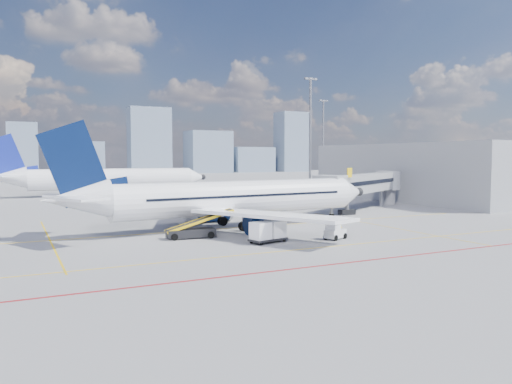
# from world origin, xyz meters

# --- Properties ---
(ground) EXTENTS (420.00, 420.00, 0.00)m
(ground) POSITION_xyz_m (0.00, 0.00, 0.00)
(ground) COLOR gray
(ground) RESTS_ON ground
(apron_markings) EXTENTS (90.00, 35.12, 0.01)m
(apron_markings) POSITION_xyz_m (-0.58, -3.91, 0.01)
(apron_markings) COLOR yellow
(apron_markings) RESTS_ON ground
(jet_bridge) EXTENTS (23.55, 15.78, 6.30)m
(jet_bridge) POSITION_xyz_m (23.51, 16.91, 3.74)
(jet_bridge) COLOR #999DA2
(jet_bridge) RESTS_ON ground
(terminal_block) EXTENTS (10.00, 42.00, 10.00)m
(terminal_block) POSITION_xyz_m (39.95, 26.00, 5.00)
(terminal_block) COLOR #999DA2
(terminal_block) RESTS_ON ground
(floodlight_mast_ne) EXTENTS (3.20, 0.61, 25.45)m
(floodlight_mast_ne) POSITION_xyz_m (38.00, 55.00, 13.59)
(floodlight_mast_ne) COLOR slate
(floodlight_mast_ne) RESTS_ON ground
(floodlight_mast_far) EXTENTS (3.20, 0.61, 25.45)m
(floodlight_mast_far) POSITION_xyz_m (65.00, 90.00, 13.59)
(floodlight_mast_far) COLOR slate
(floodlight_mast_far) RESTS_ON ground
(distant_skyline) EXTENTS (248.56, 15.31, 31.74)m
(distant_skyline) POSITION_xyz_m (-3.39, 190.00, 12.73)
(distant_skyline) COLOR slate
(distant_skyline) RESTS_ON ground
(main_aircraft) EXTENTS (37.89, 32.98, 11.07)m
(main_aircraft) POSITION_xyz_m (-2.42, 7.86, 3.22)
(main_aircraft) COLOR white
(main_aircraft) RESTS_ON ground
(second_aircraft) EXTENTS (42.80, 37.30, 12.47)m
(second_aircraft) POSITION_xyz_m (-6.30, 61.99, 3.22)
(second_aircraft) COLOR white
(second_aircraft) RESTS_ON ground
(baggage_tug) EXTENTS (2.43, 1.97, 1.49)m
(baggage_tug) POSITION_xyz_m (3.87, -3.02, 0.71)
(baggage_tug) COLOR white
(baggage_tug) RESTS_ON ground
(cargo_dolly) EXTENTS (3.78, 2.36, 1.92)m
(cargo_dolly) POSITION_xyz_m (-2.56, -1.90, 1.05)
(cargo_dolly) COLOR black
(cargo_dolly) RESTS_ON ground
(belt_loader) EXTENTS (6.62, 2.15, 2.67)m
(belt_loader) POSITION_xyz_m (-7.77, 3.53, 0.69)
(belt_loader) COLOR black
(belt_loader) RESTS_ON ground
(ramp_worker) EXTENTS (0.63, 0.66, 1.51)m
(ramp_worker) POSITION_xyz_m (5.43, -1.75, 0.76)
(ramp_worker) COLOR yellow
(ramp_worker) RESTS_ON ground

